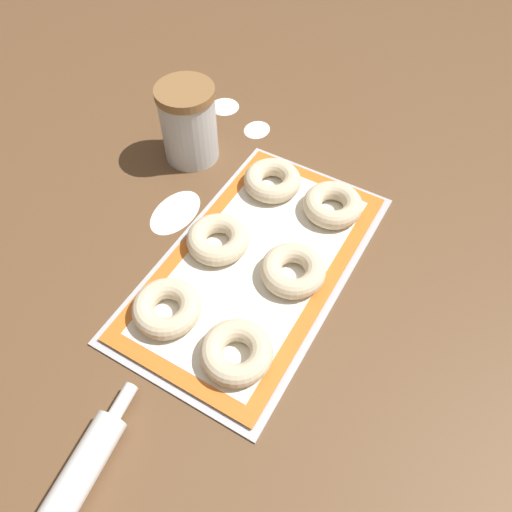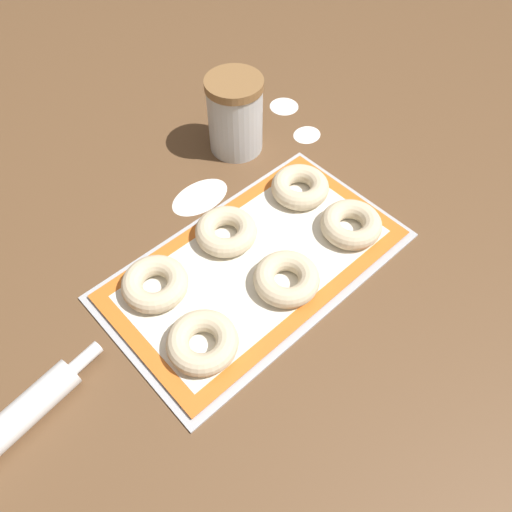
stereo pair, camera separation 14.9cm
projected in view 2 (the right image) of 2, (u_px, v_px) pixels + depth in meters
ground_plane at (243, 264)px, 0.85m from camera, size 2.80×2.80×0.00m
baking_tray at (256, 265)px, 0.85m from camera, size 0.52×0.30×0.01m
baking_mat at (256, 263)px, 0.85m from camera, size 0.49×0.27×0.00m
bagel_front_left at (202, 342)px, 0.73m from camera, size 0.11×0.11×0.03m
bagel_front_center at (286, 279)px, 0.80m from camera, size 0.11×0.11×0.03m
bagel_front_right at (351, 224)px, 0.87m from camera, size 0.11×0.11×0.03m
bagel_back_left at (155, 284)px, 0.80m from camera, size 0.11×0.11×0.03m
bagel_back_center at (226, 231)px, 0.86m from camera, size 0.11×0.11×0.03m
bagel_back_right at (300, 187)px, 0.93m from camera, size 0.11×0.11×0.03m
flour_canister at (235, 115)px, 0.97m from camera, size 0.11×0.11×0.16m
flour_patch_near at (307, 134)px, 1.06m from camera, size 0.06×0.05×0.00m
flour_patch_far at (200, 196)px, 0.95m from camera, size 0.12×0.08×0.00m
flour_patch_side at (284, 106)px, 1.12m from camera, size 0.06×0.06×0.00m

